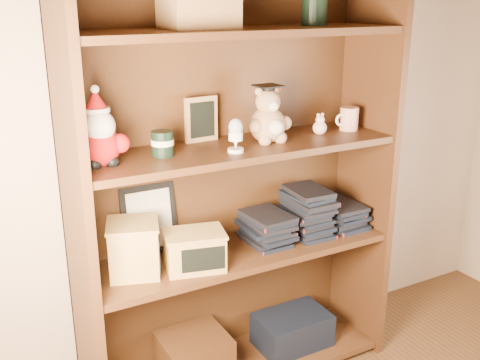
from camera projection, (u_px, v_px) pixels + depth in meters
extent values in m
cube|color=tan|center=(212.00, 54.00, 2.04)|extent=(3.00, 0.04, 2.50)
cube|color=#462814|center=(77.00, 214.00, 1.76)|extent=(0.03, 0.35, 1.60)
cube|color=#462814|center=(365.00, 163.00, 2.29)|extent=(0.03, 0.35, 1.60)
cube|color=#412511|center=(219.00, 173.00, 2.16)|extent=(1.20, 0.02, 1.60)
cube|color=#462814|center=(240.00, 32.00, 1.86)|extent=(1.14, 0.33, 0.02)
cube|color=#412511|center=(194.00, 357.00, 2.14)|extent=(0.25, 0.22, 0.18)
cube|color=black|center=(292.00, 329.00, 2.35)|extent=(0.30, 0.20, 0.14)
cube|color=#9E7547|center=(198.00, 9.00, 1.77)|extent=(0.22, 0.18, 0.12)
cylinder|color=black|center=(315.00, 10.00, 1.97)|extent=(0.09, 0.09, 0.11)
cube|color=#462814|center=(240.00, 251.00, 2.11)|extent=(1.14, 0.33, 0.02)
cube|color=#462814|center=(240.00, 148.00, 1.98)|extent=(1.14, 0.33, 0.02)
sphere|color=#A50F0F|center=(99.00, 146.00, 1.73)|extent=(0.13, 0.13, 0.13)
sphere|color=#A50F0F|center=(81.00, 148.00, 1.68)|extent=(0.06, 0.06, 0.06)
sphere|color=#A50F0F|center=(120.00, 143.00, 1.74)|extent=(0.06, 0.06, 0.06)
sphere|color=black|center=(95.00, 164.00, 1.71)|extent=(0.04, 0.04, 0.04)
sphere|color=black|center=(112.00, 162.00, 1.73)|extent=(0.04, 0.04, 0.04)
sphere|color=white|center=(99.00, 126.00, 1.70)|extent=(0.10, 0.10, 0.10)
sphere|color=#D8B293|center=(97.00, 118.00, 1.71)|extent=(0.07, 0.07, 0.07)
cone|color=#A50F0F|center=(96.00, 100.00, 1.69)|extent=(0.08, 0.08, 0.07)
sphere|color=white|center=(95.00, 89.00, 1.68)|extent=(0.03, 0.03, 0.03)
cylinder|color=white|center=(96.00, 110.00, 1.70)|extent=(0.08, 0.08, 0.01)
cylinder|color=black|center=(163.00, 143.00, 1.83)|extent=(0.07, 0.07, 0.08)
cylinder|color=beige|center=(163.00, 142.00, 1.83)|extent=(0.07, 0.07, 0.02)
cube|color=#9E7547|center=(201.00, 119.00, 2.01)|extent=(0.13, 0.02, 0.16)
cube|color=black|center=(202.00, 120.00, 2.00)|extent=(0.09, 0.01, 0.13)
cube|color=#9E7547|center=(198.00, 136.00, 2.05)|extent=(0.06, 0.06, 0.01)
cylinder|color=white|center=(236.00, 150.00, 1.89)|extent=(0.05, 0.05, 0.01)
cone|color=white|center=(236.00, 143.00, 1.88)|extent=(0.02, 0.02, 0.04)
cylinder|color=white|center=(236.00, 136.00, 1.87)|extent=(0.05, 0.05, 0.03)
ellipsoid|color=#A6B6CA|center=(236.00, 127.00, 1.86)|extent=(0.05, 0.05, 0.06)
sphere|color=tan|center=(268.00, 125.00, 2.01)|extent=(0.13, 0.13, 0.13)
sphere|color=white|center=(276.00, 127.00, 1.96)|extent=(0.06, 0.06, 0.06)
sphere|color=tan|center=(256.00, 126.00, 1.97)|extent=(0.05, 0.05, 0.05)
sphere|color=tan|center=(285.00, 123.00, 2.02)|extent=(0.05, 0.05, 0.05)
sphere|color=tan|center=(265.00, 140.00, 1.98)|extent=(0.05, 0.05, 0.05)
sphere|color=tan|center=(281.00, 138.00, 2.01)|extent=(0.05, 0.05, 0.05)
sphere|color=tan|center=(268.00, 102.00, 1.99)|extent=(0.09, 0.09, 0.09)
sphere|color=white|center=(273.00, 106.00, 1.96)|extent=(0.04, 0.04, 0.04)
sphere|color=tan|center=(259.00, 92.00, 1.97)|extent=(0.03, 0.03, 0.03)
sphere|color=tan|center=(274.00, 90.00, 2.00)|extent=(0.03, 0.03, 0.03)
cylinder|color=black|center=(268.00, 89.00, 1.97)|extent=(0.04, 0.04, 0.02)
cube|color=black|center=(268.00, 86.00, 1.97)|extent=(0.09, 0.09, 0.01)
cylinder|color=#A50F0F|center=(281.00, 89.00, 1.97)|extent=(0.00, 0.04, 0.03)
sphere|color=beige|center=(320.00, 128.00, 2.13)|extent=(0.05, 0.05, 0.05)
sphere|color=beige|center=(320.00, 120.00, 2.12)|extent=(0.03, 0.03, 0.03)
sphere|color=beige|center=(318.00, 115.00, 2.11)|extent=(0.01, 0.01, 0.01)
sphere|color=beige|center=(322.00, 114.00, 2.12)|extent=(0.01, 0.01, 0.01)
cylinder|color=silver|center=(349.00, 119.00, 2.19)|extent=(0.07, 0.07, 0.09)
torus|color=white|center=(341.00, 120.00, 2.17)|extent=(0.05, 0.01, 0.05)
cube|color=black|center=(149.00, 219.00, 2.04)|extent=(0.20, 0.05, 0.26)
cube|color=beige|center=(150.00, 220.00, 2.03)|extent=(0.16, 0.03, 0.21)
cube|color=tan|center=(134.00, 249.00, 1.89)|extent=(0.20, 0.20, 0.18)
cube|color=black|center=(142.00, 259.00, 1.82)|extent=(0.11, 0.04, 0.12)
cube|color=tan|center=(132.00, 224.00, 1.86)|extent=(0.22, 0.22, 0.01)
cube|color=tan|center=(195.00, 251.00, 1.93)|extent=(0.22, 0.18, 0.13)
cube|color=black|center=(203.00, 259.00, 1.87)|extent=(0.14, 0.04, 0.08)
cube|color=tan|center=(194.00, 233.00, 1.91)|extent=(0.24, 0.19, 0.01)
cube|color=black|center=(265.00, 240.00, 2.15)|extent=(0.14, 0.20, 0.02)
cube|color=black|center=(265.00, 237.00, 2.15)|extent=(0.14, 0.20, 0.02)
cube|color=black|center=(265.00, 233.00, 2.14)|extent=(0.14, 0.20, 0.02)
cube|color=black|center=(265.00, 229.00, 2.14)|extent=(0.14, 0.20, 0.02)
cube|color=black|center=(265.00, 225.00, 2.13)|extent=(0.14, 0.20, 0.02)
cube|color=black|center=(265.00, 221.00, 2.13)|extent=(0.14, 0.20, 0.02)
cube|color=black|center=(265.00, 217.00, 2.12)|extent=(0.14, 0.20, 0.02)
cube|color=black|center=(266.00, 213.00, 2.12)|extent=(0.14, 0.20, 0.02)
cube|color=black|center=(305.00, 231.00, 2.24)|extent=(0.14, 0.20, 0.02)
cube|color=black|center=(305.00, 227.00, 2.23)|extent=(0.14, 0.20, 0.02)
cube|color=black|center=(305.00, 224.00, 2.23)|extent=(0.14, 0.20, 0.02)
cube|color=black|center=(305.00, 220.00, 2.22)|extent=(0.14, 0.20, 0.02)
cube|color=black|center=(306.00, 216.00, 2.22)|extent=(0.14, 0.20, 0.02)
cube|color=black|center=(306.00, 212.00, 2.21)|extent=(0.14, 0.20, 0.02)
cube|color=black|center=(306.00, 209.00, 2.21)|extent=(0.14, 0.20, 0.02)
cube|color=black|center=(306.00, 205.00, 2.20)|extent=(0.14, 0.20, 0.02)
cube|color=black|center=(306.00, 201.00, 2.20)|extent=(0.14, 0.20, 0.02)
cube|color=black|center=(306.00, 197.00, 2.19)|extent=(0.14, 0.20, 0.02)
cube|color=black|center=(306.00, 193.00, 2.19)|extent=(0.14, 0.20, 0.02)
cube|color=black|center=(307.00, 190.00, 2.18)|extent=(0.14, 0.20, 0.02)
cube|color=black|center=(339.00, 223.00, 2.32)|extent=(0.14, 0.20, 0.02)
cube|color=black|center=(339.00, 220.00, 2.31)|extent=(0.14, 0.20, 0.02)
cube|color=black|center=(340.00, 216.00, 2.31)|extent=(0.14, 0.20, 0.02)
cube|color=black|center=(340.00, 212.00, 2.30)|extent=(0.14, 0.20, 0.02)
cube|color=black|center=(340.00, 209.00, 2.30)|extent=(0.14, 0.20, 0.02)
cube|color=black|center=(340.00, 205.00, 2.29)|extent=(0.14, 0.20, 0.02)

